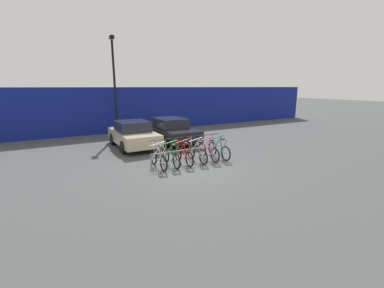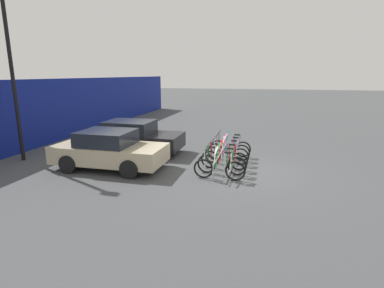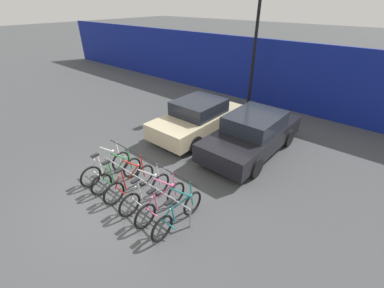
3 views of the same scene
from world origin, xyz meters
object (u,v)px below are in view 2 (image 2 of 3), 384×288
(car_black, at_px, (132,137))
(bike_rack, at_px, (221,154))
(bicycle_pink, at_px, (228,151))
(bicycle_silver, at_px, (227,154))
(bicycle_white, at_px, (219,168))
(bicycle_red, at_px, (224,159))
(bicycle_green, at_px, (222,164))
(bicycle_teal, at_px, (230,147))
(car_beige, at_px, (109,150))
(lamp_post, at_px, (12,71))

(car_black, bearing_deg, bike_rack, -104.47)
(bicycle_pink, bearing_deg, bicycle_silver, -179.43)
(bicycle_white, distance_m, bicycle_pink, 2.37)
(bike_rack, height_order, bicycle_red, bicycle_red)
(bike_rack, bearing_deg, bicycle_green, -170.85)
(bicycle_silver, relative_size, car_black, 0.40)
(bicycle_green, bearing_deg, bicycle_teal, 2.82)
(bicycle_white, xyz_separation_m, bicycle_pink, (2.37, 0.00, 0.00))
(bicycle_silver, xyz_separation_m, car_beige, (-1.56, 4.06, 0.31))
(bike_rack, distance_m, bicycle_white, 1.48)
(car_beige, height_order, car_black, same)
(bicycle_silver, height_order, car_beige, car_beige)
(bike_rack, bearing_deg, bicycle_silver, -25.38)
(bicycle_green, xyz_separation_m, car_beige, (-0.33, 4.06, 0.31))
(bike_rack, relative_size, bicycle_green, 2.04)
(bicycle_red, distance_m, car_black, 4.49)
(bicycle_pink, xyz_separation_m, car_black, (0.16, 4.25, 0.31))
(bicycle_teal, bearing_deg, bike_rack, 177.88)
(bicycle_white, height_order, car_beige, car_beige)
(bicycle_teal, height_order, lamp_post, lamp_post)
(lamp_post, bearing_deg, bicycle_red, -84.24)
(bicycle_pink, bearing_deg, lamp_post, 104.97)
(bicycle_teal, distance_m, car_beige, 4.89)
(bicycle_silver, bearing_deg, bike_rack, 151.43)
(bicycle_silver, distance_m, car_black, 4.33)
(car_beige, bearing_deg, bicycle_silver, -68.96)
(bicycle_pink, relative_size, bicycle_teal, 1.00)
(bicycle_white, height_order, lamp_post, lamp_post)
(bicycle_white, height_order, bicycle_teal, same)
(bike_rack, height_order, bicycle_teal, bicycle_teal)
(bicycle_red, height_order, lamp_post, lamp_post)
(lamp_post, bearing_deg, bicycle_teal, -71.82)
(bike_rack, distance_m, bicycle_green, 0.94)
(bicycle_green, height_order, bicycle_pink, same)
(bicycle_silver, xyz_separation_m, bicycle_teal, (1.16, 0.00, 0.00))
(bicycle_red, xyz_separation_m, bicycle_pink, (1.24, 0.00, 0.00))
(bicycle_white, height_order, bicycle_red, same)
(bicycle_silver, bearing_deg, bicycle_white, 176.81)
(bicycle_silver, relative_size, bicycle_pink, 1.00)
(bicycle_green, distance_m, bicycle_teal, 2.39)
(bicycle_silver, bearing_deg, car_beige, 107.86)
(bicycle_red, height_order, bicycle_silver, same)
(bicycle_red, relative_size, car_black, 0.40)
(bicycle_white, bearing_deg, car_beige, 83.49)
(bike_rack, relative_size, bicycle_teal, 2.04)
(bicycle_teal, bearing_deg, car_beige, 127.48)
(bicycle_white, bearing_deg, bicycle_pink, -3.36)
(bike_rack, xyz_separation_m, bicycle_silver, (0.31, -0.15, -0.11))
(bicycle_red, height_order, car_black, car_black)
(bicycle_red, relative_size, bicycle_silver, 1.00)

